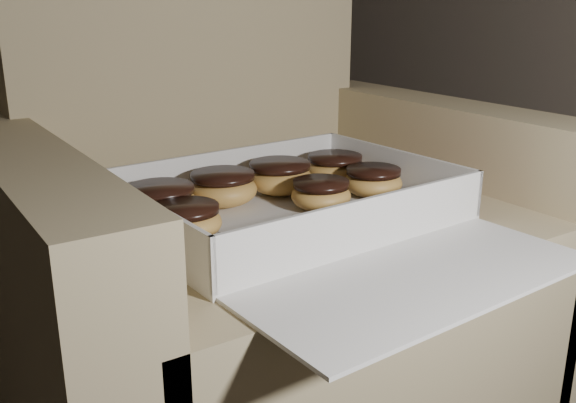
{
  "coord_description": "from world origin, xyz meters",
  "views": [
    {
      "loc": [
        0.31,
        -0.71,
        0.69
      ],
      "look_at": [
        0.78,
        0.01,
        0.41
      ],
      "focal_mm": 40.0,
      "sensor_mm": 36.0,
      "label": 1
    }
  ],
  "objects": [
    {
      "name": "armchair",
      "position": [
        0.81,
        0.13,
        0.27
      ],
      "size": [
        0.82,
        0.69,
        0.86
      ],
      "color": "tan",
      "rests_on": "floor"
    },
    {
      "name": "bakery_box",
      "position": [
        0.79,
        -0.04,
        0.4
      ],
      "size": [
        0.46,
        0.53,
        0.07
      ],
      "rotation": [
        0.0,
        0.0,
        0.05
      ],
      "color": "silver",
      "rests_on": "armchair"
    },
    {
      "name": "donut_a",
      "position": [
        0.94,
        0.01,
        0.41
      ],
      "size": [
        0.09,
        0.09,
        0.04
      ],
      "color": "gold",
      "rests_on": "bakery_box"
    },
    {
      "name": "donut_b",
      "position": [
        0.83,
        0.0,
        0.41
      ],
      "size": [
        0.09,
        0.09,
        0.04
      ],
      "color": "gold",
      "rests_on": "bakery_box"
    },
    {
      "name": "donut_c",
      "position": [
        0.83,
        0.1,
        0.42
      ],
      "size": [
        0.1,
        0.1,
        0.05
      ],
      "color": "gold",
      "rests_on": "bakery_box"
    },
    {
      "name": "donut_d",
      "position": [
        0.62,
        0.09,
        0.42
      ],
      "size": [
        0.1,
        0.1,
        0.05
      ],
      "color": "gold",
      "rests_on": "bakery_box"
    },
    {
      "name": "donut_e",
      "position": [
        0.73,
        0.1,
        0.42
      ],
      "size": [
        0.1,
        0.1,
        0.05
      ],
      "color": "gold",
      "rests_on": "bakery_box"
    },
    {
      "name": "donut_f",
      "position": [
        0.94,
        0.1,
        0.42
      ],
      "size": [
        0.1,
        0.1,
        0.05
      ],
      "color": "gold",
      "rests_on": "bakery_box"
    },
    {
      "name": "donut_g",
      "position": [
        0.62,
        0.0,
        0.41
      ],
      "size": [
        0.09,
        0.09,
        0.05
      ],
      "color": "gold",
      "rests_on": "bakery_box"
    },
    {
      "name": "crumb_a",
      "position": [
        0.9,
        -0.13,
        0.39
      ],
      "size": [
        0.01,
        0.01,
        0.0
      ],
      "primitive_type": "ellipsoid",
      "color": "black",
      "rests_on": "bakery_box"
    },
    {
      "name": "crumb_b",
      "position": [
        0.78,
        -0.01,
        0.39
      ],
      "size": [
        0.01,
        0.01,
        0.0
      ],
      "primitive_type": "ellipsoid",
      "color": "black",
      "rests_on": "bakery_box"
    },
    {
      "name": "crumb_c",
      "position": [
        0.78,
        -0.11,
        0.39
      ],
      "size": [
        0.01,
        0.01,
        0.0
      ],
      "primitive_type": "ellipsoid",
      "color": "black",
      "rests_on": "bakery_box"
    },
    {
      "name": "crumb_d",
      "position": [
        0.66,
        -0.01,
        0.39
      ],
      "size": [
        0.01,
        0.01,
        0.0
      ],
      "primitive_type": "ellipsoid",
      "color": "black",
      "rests_on": "bakery_box"
    },
    {
      "name": "crumb_e",
      "position": [
        0.99,
        -0.05,
        0.39
      ],
      "size": [
        0.01,
        0.01,
        0.0
      ],
      "primitive_type": "ellipsoid",
      "color": "black",
      "rests_on": "bakery_box"
    }
  ]
}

